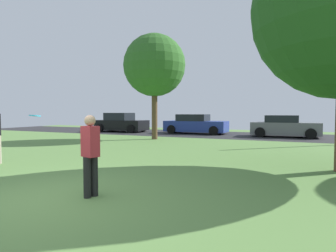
# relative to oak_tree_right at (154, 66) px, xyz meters

# --- Properties ---
(ground_plane) EXTENTS (44.00, 44.00, 0.00)m
(ground_plane) POSITION_rel_oak_tree_right_xyz_m (3.36, -11.15, -4.33)
(ground_plane) COLOR #5B8442
(road_strip) EXTENTS (44.00, 6.40, 0.01)m
(road_strip) POSITION_rel_oak_tree_right_xyz_m (3.36, 4.85, -4.33)
(road_strip) COLOR #28282B
(road_strip) RESTS_ON ground_plane
(oak_tree_right) EXTENTS (3.64, 3.64, 6.17)m
(oak_tree_right) POSITION_rel_oak_tree_right_xyz_m (0.00, 0.00, 0.00)
(oak_tree_right) COLOR brown
(oak_tree_right) RESTS_ON ground_plane
(person_catcher) EXTENTS (0.37, 0.30, 1.57)m
(person_catcher) POSITION_rel_oak_tree_right_xyz_m (4.05, -10.61, -3.47)
(person_catcher) COLOR black
(person_catcher) RESTS_ON ground_plane
(frisbee_disc) EXTENTS (0.34, 0.34, 0.05)m
(frisbee_disc) POSITION_rel_oak_tree_right_xyz_m (1.79, -9.93, -2.79)
(frisbee_disc) COLOR #2DB2E0
(parked_car_black) EXTENTS (4.18, 2.07, 1.53)m
(parked_car_black) POSITION_rel_oak_tree_right_xyz_m (-5.35, 4.46, -3.63)
(parked_car_black) COLOR black
(parked_car_black) RESTS_ON ground_plane
(parked_car_blue) EXTENTS (4.57, 2.08, 1.43)m
(parked_car_blue) POSITION_rel_oak_tree_right_xyz_m (0.81, 5.10, -3.66)
(parked_car_blue) COLOR #233893
(parked_car_blue) RESTS_ON ground_plane
(parked_car_grey) EXTENTS (4.13, 2.00, 1.40)m
(parked_car_grey) POSITION_rel_oak_tree_right_xyz_m (6.97, 4.71, -3.68)
(parked_car_grey) COLOR slate
(parked_car_grey) RESTS_ON ground_plane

